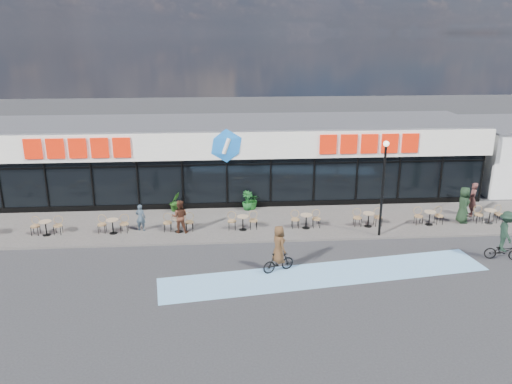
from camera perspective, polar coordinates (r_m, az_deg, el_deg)
The scene contains 22 objects.
ground at distance 22.42m, azimuth -2.95°, elevation -7.97°, with size 120.00×120.00×0.00m, color #28282B.
sidewalk at distance 26.53m, azimuth -3.18°, elevation -3.66°, with size 44.00×5.00×0.10m, color #5C5651.
bike_lane at distance 21.51m, azimuth 8.00°, elevation -9.28°, with size 14.00×2.20×0.01m, color #75AEDE.
building at distance 31.03m, azimuth -3.45°, elevation 3.94°, with size 30.60×6.57×4.75m.
lamp_post at distance 24.76m, azimuth 14.35°, elevation 1.34°, with size 0.28×0.28×4.78m.
bistro_set_1 at distance 26.95m, azimuth -22.84°, elevation -3.59°, with size 1.54×0.62×0.90m.
bistro_set_2 at distance 26.08m, azimuth -16.03°, elevation -3.56°, with size 1.54×0.62×0.90m.
bistro_set_3 at distance 25.59m, azimuth -8.86°, elevation -3.46°, with size 1.54×0.62×0.90m.
bistro_set_4 at distance 25.52m, azimuth -1.53°, elevation -3.31°, with size 1.54×0.62×0.90m.
bistro_set_5 at distance 25.86m, azimuth 5.72°, elevation -3.11°, with size 1.54×0.62×0.90m.
bistro_set_6 at distance 26.60m, azimuth 12.67°, elevation -2.86°, with size 1.54×0.62×0.90m.
bistro_set_7 at distance 27.70m, azimuth 19.16°, elevation -2.60°, with size 1.54×0.62×0.90m.
bistro_set_8 at distance 29.14m, azimuth 25.07°, elevation -2.33°, with size 1.54×0.62×0.90m.
potted_plant_left at distance 28.45m, azimuth -9.25°, elevation -1.09°, with size 0.61×0.49×1.10m, color #1C4413.
potted_plant_mid at distance 28.28m, azimuth -0.97°, elevation -1.00°, with size 0.60×0.60×1.08m, color #154A1C.
potted_plant_right at distance 28.35m, azimuth -0.49°, elevation -0.96°, with size 0.96×0.83×1.06m, color #17521A.
patron_left at distance 25.94m, azimuth -13.05°, elevation -2.86°, with size 0.51×0.33×1.40m, color #33424F.
patron_right at distance 25.27m, azimuth -8.71°, elevation -2.78°, with size 0.83×0.64×1.70m, color #472619.
pedestrian_a at distance 29.68m, azimuth 23.49°, elevation -0.78°, with size 0.69×0.45×1.88m, color #4F2C29.
pedestrian_b at distance 28.46m, azimuth 22.61°, elevation -1.36°, with size 0.95×0.62×1.94m, color black.
cyclist_a at distance 21.19m, azimuth 2.60°, elevation -6.88°, with size 1.51×0.97×2.07m.
cyclist_b at distance 24.78m, azimuth 26.57°, elevation -4.68°, with size 1.65×1.32×2.28m.
Camera 1 is at (-0.32, -20.21, 9.70)m, focal length 35.00 mm.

